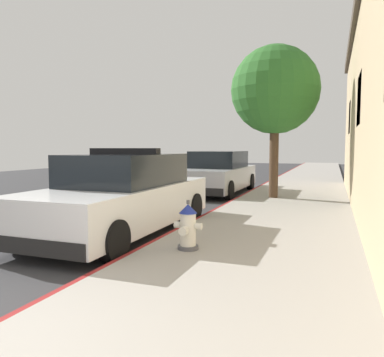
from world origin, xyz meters
TOP-DOWN VIEW (x-y plane):
  - ground_plane at (-4.39, 10.00)m, footprint 30.08×60.00m
  - sidewalk_pavement at (1.61, 10.00)m, footprint 3.23×60.00m
  - curb_painted_edge at (-0.04, 10.00)m, footprint 0.08×60.00m
  - police_cruiser at (-1.11, 4.59)m, footprint 1.94×4.84m
  - parked_car_silver_ahead at (-1.25, 11.68)m, footprint 1.94×4.84m
  - fire_hydrant at (0.69, 3.45)m, footprint 0.44×0.40m
  - street_tree at (1.01, 10.12)m, footprint 2.70×2.70m

SIDE VIEW (x-z plane):
  - ground_plane at x=-4.39m, z-range -0.20..0.00m
  - sidewalk_pavement at x=1.61m, z-range 0.00..0.13m
  - curb_painted_edge at x=-0.04m, z-range 0.00..0.13m
  - fire_hydrant at x=0.69m, z-range 0.10..0.86m
  - parked_car_silver_ahead at x=-1.25m, z-range -0.04..1.52m
  - police_cruiser at x=-1.11m, z-range -0.10..1.58m
  - street_tree at x=1.01m, z-range 1.10..5.79m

